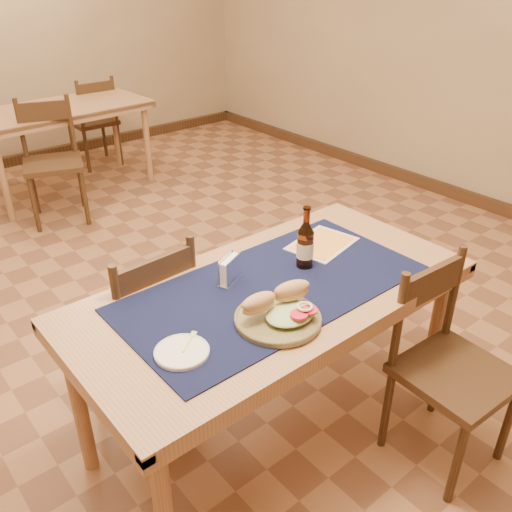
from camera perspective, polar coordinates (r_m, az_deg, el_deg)
room at (r=2.48m, az=-10.90°, el=17.43°), size 6.04×7.04×2.84m
main_table at (r=2.16m, az=1.70°, el=-5.23°), size 1.60×0.80×0.75m
placemat at (r=2.11m, az=1.74°, el=-3.32°), size 1.20×0.60×0.01m
baseboard at (r=3.05m, az=-8.52°, el=-8.15°), size 6.00×7.00×0.10m
back_table at (r=5.05m, az=-19.96°, el=13.66°), size 1.50×0.80×0.75m
chair_main_far at (r=2.46m, az=-11.72°, el=-6.95°), size 0.43×0.43×0.89m
chair_main_near at (r=2.33m, az=19.60°, el=-10.71°), size 0.42×0.42×0.88m
chair_back_near at (r=4.55m, az=-20.65°, el=9.51°), size 0.55×0.55×0.94m
chair_back_far at (r=5.67m, az=-16.69°, el=13.52°), size 0.41×0.41×0.88m
sandwich_plate at (r=1.91m, az=2.56°, el=-5.95°), size 0.31×0.31×0.12m
side_plate at (r=1.80m, az=-7.82°, el=-9.93°), size 0.18×0.18×0.02m
fork at (r=1.83m, az=-6.96°, el=-8.75°), size 0.10×0.08×0.00m
beer_bottle at (r=2.21m, az=5.21°, el=1.17°), size 0.07×0.07×0.27m
napkin_holder at (r=2.12m, az=-2.75°, el=-1.46°), size 0.13×0.09×0.11m
menu_card at (r=2.43m, az=6.98°, el=1.31°), size 0.34×0.28×0.01m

